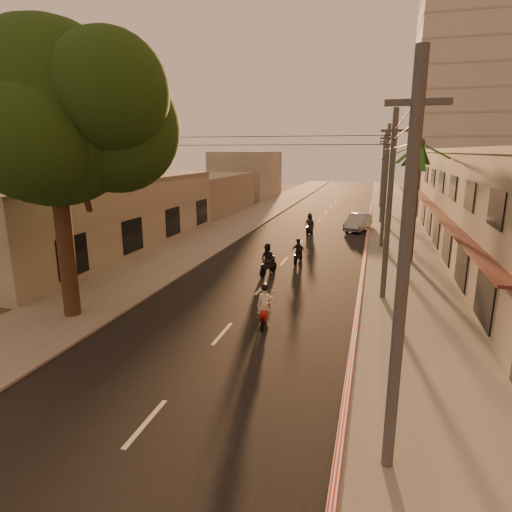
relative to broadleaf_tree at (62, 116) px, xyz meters
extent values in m
plane|color=#383023|center=(6.61, -2.14, -8.48)|extent=(160.00, 160.00, 0.00)
cube|color=black|center=(6.61, 17.86, -8.47)|extent=(10.00, 140.00, 0.02)
cube|color=slate|center=(14.11, 17.86, -8.42)|extent=(5.00, 140.00, 0.12)
cube|color=slate|center=(-0.89, 17.86, -8.42)|extent=(5.00, 140.00, 0.12)
cube|color=red|center=(11.71, 12.86, -8.38)|extent=(0.20, 60.00, 0.20)
cube|color=gray|center=(20.61, 15.86, -4.98)|extent=(8.00, 34.00, 7.00)
cube|color=#471F1C|center=(16.31, 15.86, -5.38)|extent=(0.80, 34.00, 0.12)
cube|color=#A9A598|center=(-7.39, 11.86, -5.98)|extent=(8.00, 24.00, 5.00)
cube|color=gray|center=(-7.39, 11.86, -3.38)|extent=(8.20, 24.20, 0.20)
cube|color=#B7B5B2|center=(22.61, 53.86, 5.52)|extent=(12.00, 12.00, 28.00)
cylinder|color=black|center=(-0.39, -0.14, -5.48)|extent=(0.70, 0.70, 6.00)
cylinder|color=black|center=(0.41, 0.26, -2.48)|extent=(1.22, 2.17, 3.04)
cylinder|color=black|center=(-0.99, -0.44, -2.28)|extent=(1.31, 1.49, 2.73)
sphere|color=black|center=(-0.39, -0.14, 0.02)|extent=(7.20, 7.20, 7.20)
sphere|color=black|center=(1.81, 0.86, -0.48)|extent=(5.20, 5.20, 5.20)
sphere|color=black|center=(-2.19, 0.66, -0.28)|extent=(4.80, 4.80, 4.80)
sphere|color=black|center=(0.21, -1.94, -0.88)|extent=(4.60, 4.60, 4.60)
sphere|color=black|center=(2.61, -0.64, 0.72)|extent=(4.40, 4.40, 4.40)
sphere|color=black|center=(0.81, 2.26, 1.12)|extent=(4.40, 4.40, 4.40)
cylinder|color=black|center=(14.61, 13.86, -4.68)|extent=(0.32, 0.32, 7.60)
sphere|color=black|center=(14.61, 13.86, -0.88)|extent=(0.60, 0.60, 0.60)
cylinder|color=#38383A|center=(12.81, -6.14, -3.98)|extent=(0.26, 0.26, 9.00)
cube|color=#38383A|center=(12.81, -6.14, -0.48)|extent=(1.20, 0.12, 0.12)
cylinder|color=#38383A|center=(12.81, 5.86, -3.98)|extent=(0.26, 0.26, 9.00)
cube|color=#38383A|center=(12.81, 5.86, -0.48)|extent=(1.20, 0.12, 0.12)
cylinder|color=#38383A|center=(12.81, 17.86, -3.98)|extent=(0.26, 0.26, 9.00)
cube|color=#38383A|center=(12.81, 17.86, -0.48)|extent=(1.20, 0.12, 0.12)
cylinder|color=#38383A|center=(12.81, 29.86, -3.98)|extent=(0.26, 0.26, 9.00)
cube|color=#38383A|center=(12.81, 29.86, -0.48)|extent=(1.20, 0.12, 0.12)
cylinder|color=#38383A|center=(12.81, 41.86, -3.98)|extent=(0.26, 0.26, 9.00)
cube|color=#38383A|center=(12.81, 41.86, -0.48)|extent=(1.20, 0.12, 0.12)
cube|color=#A9A598|center=(20.61, 42.86, -5.48)|extent=(8.00, 14.00, 6.00)
cube|color=#A9A598|center=(-7.39, 31.86, -6.28)|extent=(8.00, 14.00, 4.40)
cube|color=#A9A598|center=(-7.39, 49.86, -4.98)|extent=(8.00, 14.00, 7.00)
cylinder|color=black|center=(7.96, 1.83, -8.19)|extent=(0.16, 0.58, 0.58)
cylinder|color=black|center=(8.09, 0.55, -8.19)|extent=(0.16, 0.58, 0.58)
cube|color=maroon|center=(8.03, 1.11, -7.91)|extent=(0.40, 1.15, 0.31)
cube|color=maroon|center=(7.98, 1.62, -7.76)|extent=(0.32, 0.13, 0.62)
cylinder|color=silver|center=(7.97, 1.75, -7.40)|extent=(0.57, 0.10, 0.04)
imported|color=beige|center=(8.03, 1.11, -7.61)|extent=(0.72, 0.54, 1.73)
sphere|color=black|center=(8.03, 1.11, -6.80)|extent=(0.31, 0.31, 0.31)
sphere|color=silver|center=(7.68, 1.70, -7.14)|extent=(0.12, 0.12, 0.12)
sphere|color=silver|center=(8.25, 1.76, -7.14)|extent=(0.12, 0.12, 0.12)
cylinder|color=black|center=(6.52, 9.19, -8.17)|extent=(0.25, 0.61, 0.61)
cylinder|color=black|center=(6.19, 7.87, -8.17)|extent=(0.25, 0.61, 0.61)
cube|color=black|center=(6.33, 8.45, -7.88)|extent=(0.58, 1.23, 0.32)
cube|color=black|center=(6.47, 8.98, -7.72)|extent=(0.34, 0.18, 0.65)
cylinder|color=silver|center=(6.50, 9.10, -7.34)|extent=(0.59, 0.18, 0.04)
imported|color=black|center=(6.33, 8.45, -7.57)|extent=(1.21, 1.10, 1.82)
sphere|color=black|center=(6.33, 8.45, -6.71)|extent=(0.32, 0.32, 0.32)
cylinder|color=black|center=(7.64, 12.26, -8.22)|extent=(0.16, 0.53, 0.52)
cylinder|color=black|center=(7.50, 11.11, -8.22)|extent=(0.16, 0.53, 0.52)
cube|color=black|center=(7.56, 11.62, -7.97)|extent=(0.38, 1.04, 0.28)
cube|color=black|center=(7.62, 12.08, -7.83)|extent=(0.29, 0.13, 0.56)
cylinder|color=silver|center=(7.63, 12.19, -7.50)|extent=(0.51, 0.10, 0.04)
imported|color=black|center=(7.56, 11.62, -7.70)|extent=(1.01, 0.60, 1.56)
sphere|color=black|center=(7.56, 11.62, -6.97)|extent=(0.28, 0.28, 0.28)
cylinder|color=black|center=(6.87, 22.51, -8.18)|extent=(0.18, 0.60, 0.59)
cylinder|color=black|center=(6.70, 21.20, -8.18)|extent=(0.18, 0.60, 0.59)
cube|color=black|center=(6.77, 21.78, -7.90)|extent=(0.44, 1.19, 0.32)
cube|color=black|center=(6.84, 22.30, -7.74)|extent=(0.33, 0.14, 0.63)
cylinder|color=silver|center=(6.86, 22.42, -7.37)|extent=(0.58, 0.11, 0.04)
imported|color=black|center=(6.77, 21.78, -7.59)|extent=(1.01, 0.78, 1.77)
sphere|color=black|center=(6.77, 21.78, -6.76)|extent=(0.32, 0.32, 0.32)
imported|color=#93959A|center=(10.78, 24.88, -7.72)|extent=(3.43, 5.23, 1.51)
camera|label=1|loc=(12.16, -15.04, -1.36)|focal=30.00mm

